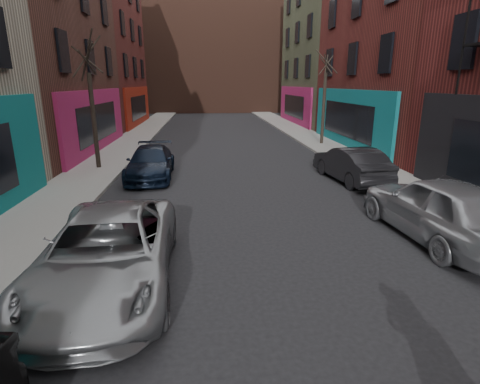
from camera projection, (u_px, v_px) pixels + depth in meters
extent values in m
cube|color=gray|center=(140.00, 134.00, 28.76)|extent=(2.50, 84.00, 0.13)
cube|color=gray|center=(299.00, 132.00, 29.87)|extent=(2.50, 84.00, 0.13)
cube|color=#47281E|center=(212.00, 59.00, 52.21)|extent=(40.00, 10.00, 14.00)
imported|color=gray|center=(108.00, 251.00, 7.25)|extent=(2.63, 5.36, 1.46)
imported|color=black|center=(151.00, 163.00, 15.72)|extent=(1.90, 4.49, 1.29)
imported|color=gray|center=(440.00, 208.00, 9.43)|extent=(2.35, 5.05, 1.68)
imported|color=black|center=(351.00, 164.00, 15.17)|extent=(1.99, 4.43, 1.41)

